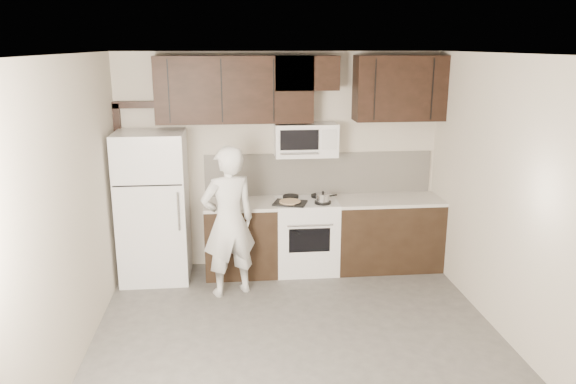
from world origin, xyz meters
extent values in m
plane|color=#4E4C49|center=(0.00, 0.00, 0.00)|extent=(4.50, 4.50, 0.00)
plane|color=beige|center=(0.00, 2.25, 1.35)|extent=(4.00, 0.00, 4.00)
plane|color=white|center=(0.00, 0.00, 2.70)|extent=(4.50, 4.50, 0.00)
cube|color=black|center=(-0.52, 1.94, 0.43)|extent=(0.87, 0.62, 0.87)
cube|color=black|center=(1.34, 1.94, 0.43)|extent=(1.32, 0.62, 0.87)
cube|color=silver|center=(-0.52, 1.94, 0.89)|extent=(0.87, 0.64, 0.04)
cube|color=silver|center=(1.34, 1.94, 0.89)|extent=(1.32, 0.64, 0.04)
cube|color=white|center=(0.30, 1.94, 0.45)|extent=(0.76, 0.62, 0.89)
cube|color=white|center=(0.30, 1.94, 0.90)|extent=(0.76, 0.62, 0.02)
cube|color=black|center=(0.30, 1.63, 0.50)|extent=(0.50, 0.01, 0.30)
cylinder|color=silver|center=(0.30, 1.60, 0.70)|extent=(0.55, 0.02, 0.02)
cylinder|color=black|center=(0.12, 1.79, 0.93)|extent=(0.20, 0.20, 0.03)
cylinder|color=black|center=(0.48, 1.79, 0.93)|extent=(0.20, 0.20, 0.03)
cylinder|color=black|center=(0.12, 2.09, 0.93)|extent=(0.20, 0.20, 0.03)
cylinder|color=black|center=(0.48, 2.09, 0.93)|extent=(0.20, 0.20, 0.03)
cube|color=beige|center=(0.50, 2.24, 1.18)|extent=(2.90, 0.02, 0.54)
cube|color=black|center=(-0.55, 2.08, 2.26)|extent=(1.85, 0.35, 0.78)
cube|color=black|center=(1.45, 2.08, 2.26)|extent=(1.10, 0.35, 0.78)
cube|color=black|center=(0.30, 2.08, 2.45)|extent=(0.76, 0.35, 0.40)
cube|color=white|center=(0.30, 2.06, 1.65)|extent=(0.76, 0.38, 0.40)
cube|color=black|center=(0.20, 1.86, 1.68)|extent=(0.46, 0.01, 0.24)
cube|color=silver|center=(0.56, 1.86, 1.68)|extent=(0.18, 0.01, 0.24)
cylinder|color=silver|center=(0.20, 1.84, 1.52)|extent=(0.46, 0.02, 0.02)
cube|color=white|center=(-1.55, 1.89, 0.90)|extent=(0.80, 0.72, 1.80)
cube|color=black|center=(-1.55, 1.53, 1.25)|extent=(0.77, 0.01, 0.02)
cylinder|color=silver|center=(-1.22, 1.50, 0.95)|extent=(0.03, 0.03, 0.45)
cube|color=black|center=(-1.96, 2.21, 1.05)|extent=(0.08, 0.08, 2.10)
cube|color=black|center=(-1.75, 2.21, 2.08)|extent=(0.50, 0.08, 0.08)
cylinder|color=silver|center=(0.48, 1.79, 0.97)|extent=(0.16, 0.16, 0.12)
sphere|color=black|center=(0.48, 1.79, 1.05)|extent=(0.03, 0.03, 0.03)
cylinder|color=black|center=(0.59, 1.84, 0.99)|extent=(0.15, 0.08, 0.02)
cube|color=black|center=(0.08, 1.81, 0.92)|extent=(0.45, 0.39, 0.02)
cylinder|color=beige|center=(0.08, 1.81, 0.94)|extent=(0.33, 0.33, 0.02)
imported|color=silver|center=(-0.66, 1.34, 0.86)|extent=(0.73, 0.61, 1.72)
camera|label=1|loc=(-0.60, -4.67, 2.78)|focal=35.00mm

